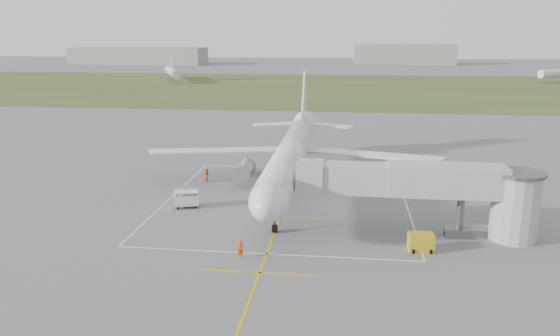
# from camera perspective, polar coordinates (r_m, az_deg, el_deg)

# --- Properties ---
(ground) EXTENTS (700.00, 700.00, 0.00)m
(ground) POSITION_cam_1_polar(r_m,az_deg,el_deg) (68.60, 1.05, -2.45)
(ground) COLOR #5B5B5E
(ground) RESTS_ON ground
(grass_strip) EXTENTS (700.00, 120.00, 0.02)m
(grass_strip) POSITION_cam_1_polar(r_m,az_deg,el_deg) (196.50, 5.08, 8.35)
(grass_strip) COLOR #36491F
(grass_strip) RESTS_ON ground
(apron_markings) EXTENTS (28.20, 60.00, 0.01)m
(apron_markings) POSITION_cam_1_polar(r_m,az_deg,el_deg) (63.08, 0.49, -3.94)
(apron_markings) COLOR #CCA10C
(apron_markings) RESTS_ON ground
(airliner) EXTENTS (38.93, 46.75, 13.52)m
(airliner) POSITION_cam_1_polar(r_m,az_deg,el_deg) (68.21, 1.13, 1.27)
(airliner) COLOR silver
(airliner) RESTS_ON ground
(jet_bridge) EXTENTS (23.40, 5.00, 7.20)m
(jet_bridge) POSITION_cam_1_polar(r_m,az_deg,el_deg) (54.70, 16.15, -2.17)
(jet_bridge) COLOR #ADA69C
(jet_bridge) RESTS_ON ground
(gpu_unit) EXTENTS (2.37, 1.77, 1.69)m
(gpu_unit) POSITION_cam_1_polar(r_m,az_deg,el_deg) (51.80, 14.51, -7.55)
(gpu_unit) COLOR #B49E16
(gpu_unit) RESTS_ON ground
(baggage_cart) EXTENTS (3.06, 2.32, 1.89)m
(baggage_cart) POSITION_cam_1_polar(r_m,az_deg,el_deg) (63.14, -9.75, -3.22)
(baggage_cart) COLOR silver
(baggage_cart) RESTS_ON ground
(ramp_worker_nose) EXTENTS (0.71, 0.61, 1.65)m
(ramp_worker_nose) POSITION_cam_1_polar(r_m,az_deg,el_deg) (48.85, -4.16, -8.47)
(ramp_worker_nose) COLOR #FE4D08
(ramp_worker_nose) RESTS_ON ground
(ramp_worker_wing) EXTENTS (1.08, 1.09, 1.77)m
(ramp_worker_wing) POSITION_cam_1_polar(r_m,az_deg,el_deg) (73.42, -7.62, -0.75)
(ramp_worker_wing) COLOR #D75006
(ramp_worker_wing) RESTS_ON ground
(distant_hangars) EXTENTS (345.00, 49.00, 12.00)m
(distant_hangars) POSITION_cam_1_polar(r_m,az_deg,el_deg) (331.70, 3.14, 11.61)
(distant_hangars) COLOR gray
(distant_hangars) RESTS_ON ground
(distant_aircraft) EXTENTS (179.98, 40.37, 8.85)m
(distant_aircraft) POSITION_cam_1_polar(r_m,az_deg,el_deg) (223.47, 9.32, 9.83)
(distant_aircraft) COLOR silver
(distant_aircraft) RESTS_ON ground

